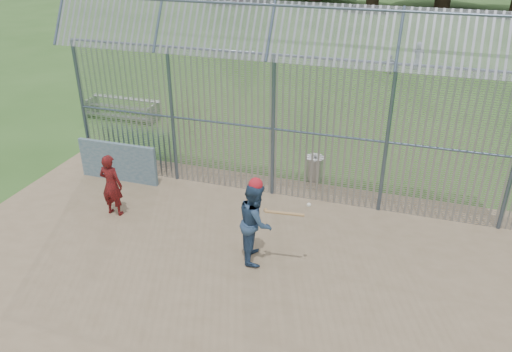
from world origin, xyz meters
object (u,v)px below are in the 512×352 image
(dugout_wall, at_px, (118,162))
(batter, at_px, (256,222))
(onlooker, at_px, (111,185))
(bleacher, at_px, (122,108))
(trash_can, at_px, (314,168))

(dugout_wall, height_order, batter, batter)
(onlooker, distance_m, bleacher, 7.49)
(onlooker, bearing_deg, trash_can, -140.87)
(trash_can, bearing_deg, bleacher, 160.80)
(batter, height_order, trash_can, batter)
(trash_can, relative_size, bleacher, 0.27)
(dugout_wall, relative_size, onlooker, 1.46)
(dugout_wall, relative_size, trash_can, 3.05)
(batter, xyz_separation_m, onlooker, (-4.18, 0.71, -0.11))
(batter, relative_size, onlooker, 1.13)
(dugout_wall, height_order, bleacher, dugout_wall)
(batter, relative_size, bleacher, 0.64)
(batter, bearing_deg, trash_can, -22.71)
(onlooker, height_order, bleacher, onlooker)
(dugout_wall, xyz_separation_m, bleacher, (-2.77, 4.75, -0.21))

